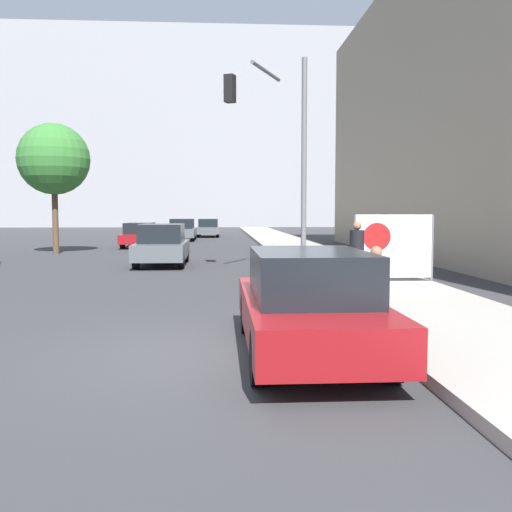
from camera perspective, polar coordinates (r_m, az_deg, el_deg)
name	(u,v)px	position (r m, az deg, el deg)	size (l,w,h in m)	color
ground_plane	(218,354)	(8.07, -3.82, -9.79)	(160.00, 160.00, 0.00)	#38383A
sidewalk_curb	(318,259)	(23.25, 6.22, -0.28)	(3.28, 90.00, 0.16)	#A8A399
building_backdrop_far	(205,133)	(80.55, -5.16, 12.16)	(52.00, 12.00, 25.64)	#99999E
seated_protester	(376,276)	(10.79, 11.90, -1.99)	(0.96, 0.77, 1.19)	#474C56
jogger_on_sidewalk	(357,255)	(13.54, 10.04, 0.08)	(0.34, 0.34, 1.60)	#334775
protest_banner	(393,246)	(15.32, 13.55, 0.97)	(2.13, 0.06, 1.75)	slate
traffic_light_pole	(277,133)	(17.56, 2.14, 12.24)	(2.45, 2.22, 6.34)	slate
parked_car_curbside	(308,303)	(7.94, 5.22, -4.69)	(1.74, 4.57, 1.46)	maroon
car_on_road_nearest	(162,245)	(21.42, -9.36, 1.10)	(1.78, 4.44, 1.53)	#565B60
car_on_road_midblock	(140,235)	(32.60, -11.52, 2.09)	(1.73, 4.59, 1.37)	maroon
car_on_road_distant	(182,230)	(39.73, -7.38, 2.62)	(1.79, 4.53, 1.50)	#565B60
car_on_road_far_lane	(208,228)	(45.28, -4.79, 2.82)	(1.73, 4.35, 1.43)	#565B60
street_tree_midblock	(54,159)	(28.61, -19.58, 9.08)	(3.32, 3.32, 6.10)	brown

